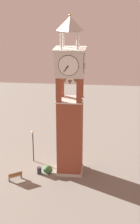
{
  "coord_description": "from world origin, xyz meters",
  "views": [
    {
      "loc": [
        35.39,
        3.79,
        19.77
      ],
      "look_at": [
        0.0,
        0.0,
        7.33
      ],
      "focal_mm": 54.8,
      "sensor_mm": 36.0,
      "label": 1
    }
  ],
  "objects_px": {
    "park_bench": "(15,176)",
    "trash_bin": "(39,170)",
    "clock_tower": "(70,110)",
    "lamp_post": "(33,140)"
  },
  "relations": [
    {
      "from": "park_bench",
      "to": "trash_bin",
      "type": "bearing_deg",
      "value": 124.92
    },
    {
      "from": "clock_tower",
      "to": "lamp_post",
      "type": "bearing_deg",
      "value": -112.79
    },
    {
      "from": "park_bench",
      "to": "lamp_post",
      "type": "xyz_separation_m",
      "value": [
        -4.7,
        1.12,
        2.32
      ]
    },
    {
      "from": "park_bench",
      "to": "lamp_post",
      "type": "distance_m",
      "value": 5.36
    },
    {
      "from": "clock_tower",
      "to": "park_bench",
      "type": "xyz_separation_m",
      "value": [
        2.7,
        -5.87,
        -7.02
      ]
    },
    {
      "from": "lamp_post",
      "to": "trash_bin",
      "type": "distance_m",
      "value": 4.07
    },
    {
      "from": "park_bench",
      "to": "trash_bin",
      "type": "distance_m",
      "value": 2.93
    },
    {
      "from": "clock_tower",
      "to": "lamp_post",
      "type": "relative_size",
      "value": 4.37
    },
    {
      "from": "park_bench",
      "to": "lamp_post",
      "type": "relative_size",
      "value": 0.38
    },
    {
      "from": "clock_tower",
      "to": "trash_bin",
      "type": "distance_m",
      "value": 7.97
    }
  ]
}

